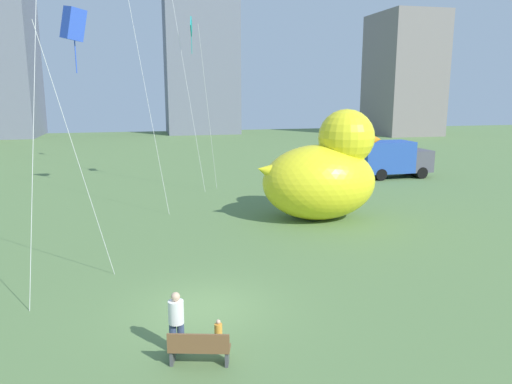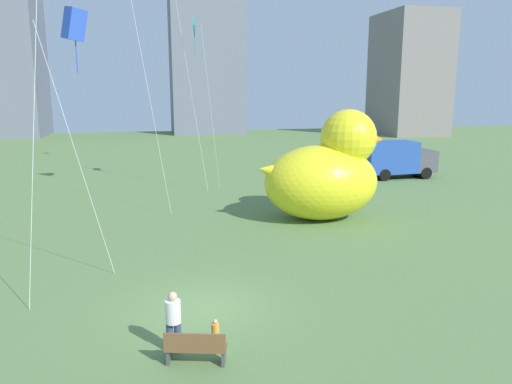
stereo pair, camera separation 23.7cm
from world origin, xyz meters
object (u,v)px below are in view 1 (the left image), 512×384
(box_truck, at_px, (392,159))
(kite_blue, at_px, (73,25))
(kite_teal, at_px, (193,34))
(person_child, at_px, (218,333))
(giant_inflatable_duck, at_px, (324,173))
(person_adult, at_px, (176,319))
(park_bench, at_px, (199,348))

(box_truck, distance_m, kite_blue, 27.37)
(kite_blue, bearing_deg, kite_teal, 67.68)
(person_child, bearing_deg, kite_blue, 117.56)
(giant_inflatable_duck, bearing_deg, kite_teal, 122.44)
(giant_inflatable_duck, bearing_deg, person_child, -121.53)
(person_adult, bearing_deg, kite_blue, 111.10)
(person_adult, bearing_deg, box_truck, 51.16)
(park_bench, height_order, person_child, park_bench)
(park_bench, xyz_separation_m, giant_inflatable_duck, (8.13, 12.95, 1.99))
(giant_inflatable_duck, bearing_deg, box_truck, 47.55)
(park_bench, distance_m, giant_inflatable_duck, 15.42)
(person_child, height_order, kite_teal, kite_teal)
(kite_teal, bearing_deg, person_adult, -97.69)
(box_truck, bearing_deg, kite_teal, -173.99)
(park_bench, bearing_deg, person_child, 47.59)
(kite_teal, bearing_deg, box_truck, 6.01)
(kite_blue, bearing_deg, person_child, -62.44)
(park_bench, xyz_separation_m, person_adult, (-0.49, 0.78, 0.44))
(person_child, xyz_separation_m, giant_inflatable_duck, (7.55, 12.31, 1.99))
(box_truck, height_order, kite_blue, kite_blue)
(park_bench, relative_size, giant_inflatable_duck, 0.23)
(kite_blue, bearing_deg, giant_inflatable_duck, 22.82)
(giant_inflatable_duck, bearing_deg, person_adult, -125.33)
(giant_inflatable_duck, height_order, kite_blue, kite_blue)
(kite_blue, bearing_deg, person_adult, -68.90)
(kite_blue, bearing_deg, park_bench, -67.75)
(giant_inflatable_duck, relative_size, kite_teal, 0.61)
(person_child, relative_size, giant_inflatable_duck, 0.12)
(park_bench, distance_m, person_child, 0.86)
(person_adult, bearing_deg, kite_teal, 82.31)
(person_adult, distance_m, box_truck, 29.36)
(park_bench, distance_m, box_truck, 29.69)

